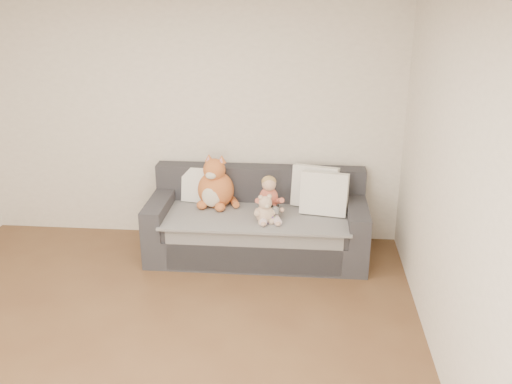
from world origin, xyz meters
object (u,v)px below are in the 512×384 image
at_px(sofa, 258,225).
at_px(toddler, 269,200).
at_px(sippy_cup, 271,218).
at_px(plush_cat, 215,187).
at_px(teddy_bear, 265,211).

bearing_deg(sofa, toddler, -43.93).
distance_m(sofa, toddler, 0.38).
height_order(toddler, sippy_cup, toddler).
relative_size(toddler, plush_cat, 0.73).
xyz_separation_m(sofa, toddler, (0.12, -0.12, 0.34)).
xyz_separation_m(toddler, sippy_cup, (0.03, -0.18, -0.12)).
xyz_separation_m(plush_cat, teddy_bear, (0.54, -0.39, -0.09)).
distance_m(toddler, teddy_bear, 0.18).
bearing_deg(plush_cat, sippy_cup, -21.93).
relative_size(sofa, teddy_bear, 7.49).
relative_size(sofa, sippy_cup, 21.21).
bearing_deg(sippy_cup, teddy_bear, 166.43).
bearing_deg(plush_cat, teddy_bear, -23.58).
relative_size(plush_cat, sippy_cup, 5.55).
relative_size(sofa, toddler, 5.23).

